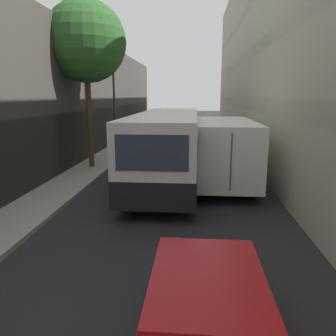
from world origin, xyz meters
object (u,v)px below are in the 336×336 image
Objects in this scene: street_tree_left at (86,42)px; car_hatchback at (207,320)px; bus at (168,145)px; box_truck at (222,147)px; street_lamp at (113,79)px; panel_van at (154,131)px.

car_hatchback is at bearing -65.69° from street_tree_left.
bus is 1.34× the size of box_truck.
street_lamp is (-5.98, 4.16, 3.27)m from box_truck.
street_tree_left is at bearing -103.88° from panel_van.
street_tree_left reaches higher than box_truck.
car_hatchback is 0.98× the size of panel_van.
car_hatchback is 10.94m from box_truck.
bus reaches higher than box_truck.
car_hatchback is 21.74m from panel_van.
car_hatchback is 0.53× the size of street_tree_left.
street_lamp reaches higher than car_hatchback.
panel_van is 10.58m from street_tree_left.
panel_van is (-4.49, 10.60, -0.39)m from box_truck.
box_truck is at bearing 84.64° from car_hatchback.
street_tree_left is (-0.71, -2.48, 1.62)m from street_lamp.
street_lamp is (-1.49, -6.43, 3.65)m from panel_van.
box_truck is 1.24× the size of street_lamp.
panel_van is at bearing 112.95° from box_truck.
street_tree_left reaches higher than panel_van.
street_tree_left reaches higher than car_hatchback.
street_lamp is at bearing 73.94° from street_tree_left.
panel_van is (-3.47, 21.46, 0.45)m from car_hatchback.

